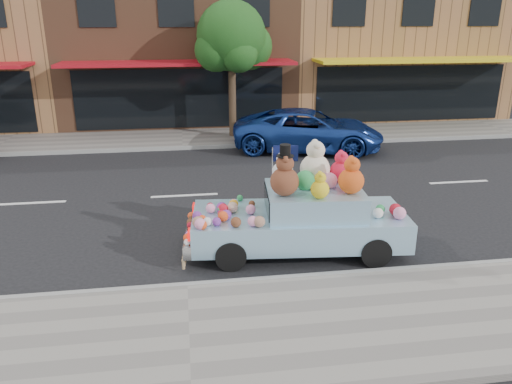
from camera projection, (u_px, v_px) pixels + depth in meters
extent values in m
plane|color=black|center=(184.00, 196.00, 13.55)|extent=(120.00, 120.00, 0.00)
cube|color=gray|center=(189.00, 338.00, 7.47)|extent=(60.00, 3.00, 0.12)
cube|color=gray|center=(182.00, 139.00, 19.60)|extent=(60.00, 3.00, 0.12)
cube|color=gray|center=(188.00, 287.00, 8.87)|extent=(60.00, 0.12, 0.13)
cube|color=gray|center=(183.00, 148.00, 18.20)|extent=(60.00, 0.12, 0.13)
cube|color=brown|center=(178.00, 41.00, 23.58)|extent=(10.00, 8.00, 7.00)
cube|color=black|center=(181.00, 99.00, 20.53)|extent=(8.50, 0.06, 2.40)
cube|color=#A70F1A|center=(179.00, 63.00, 19.21)|extent=(9.00, 1.80, 0.12)
cube|color=black|center=(96.00, 5.00, 18.92)|extent=(1.40, 0.06, 1.60)
cube|color=black|center=(176.00, 5.00, 19.33)|extent=(1.40, 0.06, 1.60)
cube|color=black|center=(252.00, 6.00, 19.74)|extent=(1.40, 0.06, 1.60)
cube|color=#95633E|center=(380.00, 40.00, 24.96)|extent=(10.00, 8.00, 7.00)
cube|color=black|center=(410.00, 93.00, 21.91)|extent=(8.50, 0.06, 2.40)
cube|color=yellow|center=(423.00, 60.00, 20.59)|extent=(9.00, 1.80, 0.12)
cube|color=black|center=(349.00, 6.00, 20.29)|extent=(1.40, 0.06, 1.60)
cube|color=black|center=(419.00, 6.00, 20.71)|extent=(1.40, 0.06, 1.60)
cube|color=black|center=(486.00, 6.00, 21.12)|extent=(1.40, 0.06, 1.60)
cylinder|color=#38281C|center=(232.00, 98.00, 19.36)|extent=(0.28, 0.28, 3.20)
sphere|color=#134212|center=(231.00, 36.00, 18.59)|extent=(2.60, 2.60, 2.60)
sphere|color=#134212|center=(249.00, 46.00, 19.09)|extent=(1.80, 1.80, 1.80)
sphere|color=#134212|center=(216.00, 50.00, 18.48)|extent=(1.60, 1.60, 1.60)
sphere|color=#134212|center=(239.00, 53.00, 18.25)|extent=(1.40, 1.40, 1.40)
sphere|color=#134212|center=(222.00, 43.00, 19.20)|extent=(1.60, 1.60, 1.60)
imported|color=#1B3C95|center=(308.00, 130.00, 17.90)|extent=(5.76, 3.74, 1.47)
cylinder|color=black|center=(376.00, 252.00, 9.64)|extent=(0.62, 0.25, 0.60)
cylinder|color=black|center=(356.00, 221.00, 11.11)|extent=(0.62, 0.25, 0.60)
cylinder|color=black|center=(231.00, 256.00, 9.50)|extent=(0.62, 0.25, 0.60)
cylinder|color=black|center=(230.00, 224.00, 10.97)|extent=(0.62, 0.25, 0.60)
cube|color=#96C3E0|center=(299.00, 226.00, 10.22)|extent=(4.44, 2.09, 0.60)
cube|color=#96C3E0|center=(314.00, 200.00, 10.05)|extent=(2.03, 1.67, 0.50)
cube|color=silver|center=(190.00, 235.00, 10.16)|extent=(0.32, 1.79, 0.26)
cube|color=red|center=(190.00, 234.00, 9.42)|extent=(0.09, 0.28, 0.16)
cube|color=red|center=(194.00, 208.00, 10.70)|extent=(0.09, 0.28, 0.16)
cube|color=black|center=(267.00, 201.00, 10.01)|extent=(0.16, 1.30, 0.40)
sphere|color=#5F2E1B|center=(285.00, 182.00, 9.52)|extent=(0.56, 0.56, 0.56)
sphere|color=#5F2E1B|center=(285.00, 164.00, 9.40)|extent=(0.35, 0.35, 0.35)
sphere|color=#5F2E1B|center=(286.00, 159.00, 9.25)|extent=(0.13, 0.13, 0.13)
sphere|color=#5F2E1B|center=(284.00, 156.00, 9.47)|extent=(0.13, 0.13, 0.13)
cylinder|color=black|center=(285.00, 156.00, 9.35)|extent=(0.33, 0.33, 0.02)
cylinder|color=black|center=(285.00, 150.00, 9.31)|extent=(0.21, 0.21, 0.22)
sphere|color=beige|center=(315.00, 169.00, 10.20)|extent=(0.62, 0.62, 0.62)
sphere|color=beige|center=(316.00, 150.00, 10.07)|extent=(0.38, 0.38, 0.38)
sphere|color=beige|center=(318.00, 146.00, 9.90)|extent=(0.15, 0.15, 0.15)
sphere|color=beige|center=(314.00, 143.00, 10.15)|extent=(0.15, 0.15, 0.15)
sphere|color=#C74512|center=(351.00, 181.00, 9.64)|extent=(0.50, 0.50, 0.50)
sphere|color=#C74512|center=(352.00, 165.00, 9.53)|extent=(0.31, 0.31, 0.31)
sphere|color=#C74512|center=(354.00, 161.00, 9.39)|extent=(0.12, 0.12, 0.12)
sphere|color=#C74512|center=(351.00, 158.00, 9.60)|extent=(0.12, 0.12, 0.12)
sphere|color=red|center=(341.00, 172.00, 10.30)|extent=(0.45, 0.45, 0.45)
sphere|color=red|center=(342.00, 158.00, 10.20)|extent=(0.28, 0.28, 0.28)
sphere|color=red|center=(343.00, 155.00, 10.08)|extent=(0.11, 0.11, 0.11)
sphere|color=red|center=(340.00, 152.00, 10.27)|extent=(0.11, 0.11, 0.11)
sphere|color=silver|center=(283.00, 172.00, 10.29)|extent=(0.45, 0.45, 0.45)
sphere|color=silver|center=(283.00, 159.00, 10.19)|extent=(0.28, 0.28, 0.28)
sphere|color=silver|center=(284.00, 156.00, 10.07)|extent=(0.11, 0.11, 0.11)
sphere|color=silver|center=(282.00, 153.00, 10.26)|extent=(0.11, 0.11, 0.11)
sphere|color=gold|center=(320.00, 189.00, 9.39)|extent=(0.36, 0.36, 0.36)
sphere|color=gold|center=(320.00, 178.00, 9.32)|extent=(0.22, 0.22, 0.22)
sphere|color=gold|center=(322.00, 175.00, 9.22)|extent=(0.08, 0.08, 0.08)
sphere|color=gold|center=(319.00, 173.00, 9.37)|extent=(0.08, 0.08, 0.08)
sphere|color=#258842|center=(305.00, 180.00, 9.90)|extent=(0.40, 0.40, 0.40)
sphere|color=pink|center=(329.00, 181.00, 9.98)|extent=(0.32, 0.32, 0.32)
sphere|color=#662A81|center=(222.00, 207.00, 10.10)|extent=(0.21, 0.21, 0.21)
sphere|color=pink|center=(211.00, 208.00, 10.06)|extent=(0.20, 0.20, 0.20)
sphere|color=#592E19|center=(252.00, 204.00, 10.39)|extent=(0.14, 0.14, 0.14)
sphere|color=orange|center=(234.00, 204.00, 10.29)|extent=(0.19, 0.19, 0.19)
sphere|color=#E43F15|center=(202.00, 219.00, 9.58)|extent=(0.16, 0.16, 0.16)
sphere|color=#258842|center=(240.00, 198.00, 10.73)|extent=(0.13, 0.13, 0.13)
sphere|color=#E43F15|center=(202.00, 225.00, 9.29)|extent=(0.18, 0.18, 0.18)
sphere|color=pink|center=(234.00, 203.00, 10.41)|extent=(0.16, 0.16, 0.16)
sphere|color=#AC1221|center=(223.00, 208.00, 10.04)|extent=(0.21, 0.21, 0.21)
sphere|color=#662A81|center=(226.00, 215.00, 9.72)|extent=(0.21, 0.21, 0.21)
sphere|color=#662A81|center=(220.00, 210.00, 10.04)|extent=(0.13, 0.13, 0.13)
sphere|color=#258842|center=(221.00, 210.00, 10.04)|extent=(0.16, 0.16, 0.16)
sphere|color=#662A81|center=(197.00, 216.00, 9.70)|extent=(0.19, 0.19, 0.19)
sphere|color=#8D624D|center=(259.00, 222.00, 9.38)|extent=(0.22, 0.22, 0.22)
sphere|color=#592E19|center=(236.00, 222.00, 9.38)|extent=(0.20, 0.20, 0.20)
sphere|color=#AC1221|center=(222.00, 214.00, 9.83)|extent=(0.16, 0.16, 0.16)
sphere|color=#662A81|center=(234.00, 223.00, 9.41)|extent=(0.14, 0.14, 0.14)
sphere|color=#8D624D|center=(198.00, 222.00, 9.36)|extent=(0.22, 0.22, 0.22)
sphere|color=#E43F15|center=(223.00, 216.00, 9.64)|extent=(0.21, 0.21, 0.21)
sphere|color=pink|center=(253.00, 221.00, 9.43)|extent=(0.20, 0.20, 0.20)
sphere|color=#AC1221|center=(210.00, 206.00, 10.26)|extent=(0.14, 0.14, 0.14)
sphere|color=pink|center=(251.00, 209.00, 9.99)|extent=(0.20, 0.20, 0.20)
sphere|color=silver|center=(207.00, 222.00, 9.45)|extent=(0.17, 0.17, 0.17)
sphere|color=pink|center=(200.00, 224.00, 9.28)|extent=(0.21, 0.21, 0.21)
sphere|color=#662A81|center=(217.00, 222.00, 9.44)|extent=(0.17, 0.17, 0.17)
sphere|color=#D8A88C|center=(233.00, 207.00, 10.06)|extent=(0.22, 0.22, 0.22)
sphere|color=#662A81|center=(189.00, 234.00, 9.73)|extent=(0.13, 0.13, 0.13)
sphere|color=#662A81|center=(188.00, 236.00, 9.63)|extent=(0.14, 0.14, 0.14)
sphere|color=#592E19|center=(190.00, 223.00, 10.24)|extent=(0.16, 0.16, 0.16)
sphere|color=#E43F15|center=(188.00, 238.00, 9.52)|extent=(0.17, 0.17, 0.17)
sphere|color=#E43F15|center=(192.00, 216.00, 10.56)|extent=(0.17, 0.17, 0.17)
sphere|color=beige|center=(188.00, 235.00, 9.68)|extent=(0.13, 0.13, 0.13)
sphere|color=#592E19|center=(191.00, 218.00, 10.50)|extent=(0.12, 0.12, 0.12)
sphere|color=silver|center=(187.00, 242.00, 9.39)|extent=(0.12, 0.12, 0.12)
sphere|color=#AC1221|center=(190.00, 225.00, 10.14)|extent=(0.13, 0.13, 0.13)
sphere|color=pink|center=(400.00, 213.00, 9.73)|extent=(0.25, 0.25, 0.25)
sphere|color=#258842|center=(380.00, 209.00, 10.03)|extent=(0.19, 0.19, 0.19)
sphere|color=#AC1221|center=(395.00, 209.00, 9.95)|extent=(0.24, 0.24, 0.24)
sphere|color=beige|center=(378.00, 213.00, 9.80)|extent=(0.21, 0.21, 0.21)
cylinder|color=#997A54|center=(183.00, 265.00, 9.44)|extent=(0.06, 0.06, 0.17)
sphere|color=#997A54|center=(183.00, 260.00, 9.40)|extent=(0.07, 0.07, 0.07)
cylinder|color=#997A54|center=(184.00, 262.00, 9.55)|extent=(0.06, 0.06, 0.17)
sphere|color=#997A54|center=(184.00, 257.00, 9.52)|extent=(0.07, 0.07, 0.07)
cylinder|color=#997A54|center=(185.00, 259.00, 9.66)|extent=(0.06, 0.06, 0.17)
sphere|color=#997A54|center=(184.00, 255.00, 9.63)|extent=(0.07, 0.07, 0.07)
cylinder|color=#997A54|center=(185.00, 256.00, 9.78)|extent=(0.06, 0.06, 0.17)
sphere|color=#997A54|center=(185.00, 252.00, 9.75)|extent=(0.07, 0.07, 0.07)
cylinder|color=#997A54|center=(186.00, 253.00, 9.89)|extent=(0.06, 0.06, 0.17)
sphere|color=#997A54|center=(185.00, 249.00, 9.86)|extent=(0.07, 0.07, 0.07)
cylinder|color=#997A54|center=(186.00, 251.00, 10.01)|extent=(0.06, 0.06, 0.17)
sphere|color=#997A54|center=(186.00, 246.00, 9.98)|extent=(0.07, 0.07, 0.07)
cylinder|color=#997A54|center=(186.00, 248.00, 10.12)|extent=(0.06, 0.06, 0.17)
sphere|color=#997A54|center=(186.00, 244.00, 10.09)|extent=(0.07, 0.07, 0.07)
cylinder|color=#997A54|center=(187.00, 245.00, 10.24)|extent=(0.06, 0.06, 0.17)
sphere|color=#997A54|center=(187.00, 241.00, 10.20)|extent=(0.07, 0.07, 0.07)
cylinder|color=#997A54|center=(187.00, 243.00, 10.35)|extent=(0.06, 0.06, 0.17)
sphere|color=#997A54|center=(187.00, 239.00, 10.32)|extent=(0.07, 0.07, 0.07)
cylinder|color=#997A54|center=(188.00, 240.00, 10.46)|extent=(0.06, 0.06, 0.17)
sphere|color=#997A54|center=(188.00, 236.00, 10.43)|extent=(0.07, 0.07, 0.07)
cylinder|color=#997A54|center=(188.00, 238.00, 10.58)|extent=(0.06, 0.06, 0.17)
sphere|color=#997A54|center=(188.00, 234.00, 10.55)|extent=(0.07, 0.07, 0.07)
cylinder|color=#997A54|center=(189.00, 236.00, 10.69)|extent=(0.06, 0.06, 0.17)
sphere|color=#997A54|center=(188.00, 232.00, 10.66)|extent=(0.07, 0.07, 0.07)
cylinder|color=#997A54|center=(189.00, 233.00, 10.81)|extent=(0.06, 0.06, 0.17)
sphere|color=#997A54|center=(189.00, 229.00, 10.78)|extent=(0.07, 0.07, 0.07)
cylinder|color=#997A54|center=(189.00, 231.00, 10.92)|extent=(0.06, 0.06, 0.17)
sphere|color=#997A54|center=(189.00, 227.00, 10.89)|extent=(0.07, 0.07, 0.07)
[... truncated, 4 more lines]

